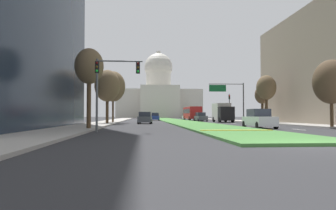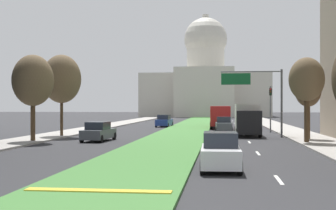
{
  "view_description": "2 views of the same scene",
  "coord_description": "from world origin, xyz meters",
  "px_view_note": "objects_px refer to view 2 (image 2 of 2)",
  "views": [
    {
      "loc": [
        -6.48,
        -11.74,
        1.22
      ],
      "look_at": [
        -1.87,
        47.47,
        3.09
      ],
      "focal_mm": 33.99,
      "sensor_mm": 36.0,
      "label": 1
    },
    {
      "loc": [
        4.15,
        -5.19,
        3.06
      ],
      "look_at": [
        -0.23,
        32.95,
        3.09
      ],
      "focal_mm": 48.92,
      "sensor_mm": 36.0,
      "label": 2
    }
  ],
  "objects_px": {
    "street_tree_left_far": "(62,79)",
    "sedan_lead_stopped": "(220,152)",
    "sedan_far_horizon": "(164,121)",
    "sedan_very_far": "(223,119)",
    "traffic_light_far_right": "(271,103)",
    "street_tree_left_mid": "(33,81)",
    "capitol_building": "(205,84)",
    "street_tree_right_far": "(308,92)",
    "box_truck_delivery": "(247,119)",
    "city_bus": "(220,115)",
    "street_tree_right_mid": "(307,80)",
    "overhead_guide_sign": "(258,89)",
    "sedan_midblock": "(98,132)",
    "sedan_distant": "(224,125)"
  },
  "relations": [
    {
      "from": "street_tree_right_mid",
      "to": "sedan_midblock",
      "type": "relative_size",
      "value": 1.48
    },
    {
      "from": "street_tree_right_mid",
      "to": "street_tree_left_mid",
      "type": "bearing_deg",
      "value": -177.69
    },
    {
      "from": "traffic_light_far_right",
      "to": "street_tree_left_mid",
      "type": "relative_size",
      "value": 0.72
    },
    {
      "from": "street_tree_right_mid",
      "to": "sedan_midblock",
      "type": "bearing_deg",
      "value": 176.8
    },
    {
      "from": "overhead_guide_sign",
      "to": "box_truck_delivery",
      "type": "bearing_deg",
      "value": 119.98
    },
    {
      "from": "street_tree_right_far",
      "to": "sedan_midblock",
      "type": "bearing_deg",
      "value": -171.56
    },
    {
      "from": "sedan_distant",
      "to": "city_bus",
      "type": "relative_size",
      "value": 0.39
    },
    {
      "from": "capitol_building",
      "to": "overhead_guide_sign",
      "type": "height_order",
      "value": "capitol_building"
    },
    {
      "from": "sedan_very_far",
      "to": "city_bus",
      "type": "xyz_separation_m",
      "value": [
        -0.35,
        -12.01,
        0.99
      ]
    },
    {
      "from": "street_tree_left_far",
      "to": "sedan_lead_stopped",
      "type": "bearing_deg",
      "value": -53.73
    },
    {
      "from": "sedan_lead_stopped",
      "to": "street_tree_left_far",
      "type": "bearing_deg",
      "value": 126.27
    },
    {
      "from": "street_tree_right_mid",
      "to": "street_tree_left_far",
      "type": "distance_m",
      "value": 22.78
    },
    {
      "from": "capitol_building",
      "to": "traffic_light_far_right",
      "type": "height_order",
      "value": "capitol_building"
    },
    {
      "from": "overhead_guide_sign",
      "to": "sedan_lead_stopped",
      "type": "distance_m",
      "value": 23.11
    },
    {
      "from": "sedan_far_horizon",
      "to": "city_bus",
      "type": "distance_m",
      "value": 8.34
    },
    {
      "from": "overhead_guide_sign",
      "to": "sedan_midblock",
      "type": "bearing_deg",
      "value": -155.84
    },
    {
      "from": "street_tree_right_far",
      "to": "sedan_distant",
      "type": "xyz_separation_m",
      "value": [
        -7.21,
        12.98,
        -3.45
      ]
    },
    {
      "from": "overhead_guide_sign",
      "to": "street_tree_left_mid",
      "type": "relative_size",
      "value": 0.9
    },
    {
      "from": "sedan_far_horizon",
      "to": "sedan_very_far",
      "type": "height_order",
      "value": "sedan_far_horizon"
    },
    {
      "from": "sedan_far_horizon",
      "to": "street_tree_right_far",
      "type": "bearing_deg",
      "value": -56.78
    },
    {
      "from": "sedan_midblock",
      "to": "box_truck_delivery",
      "type": "height_order",
      "value": "box_truck_delivery"
    },
    {
      "from": "traffic_light_far_right",
      "to": "sedan_distant",
      "type": "bearing_deg",
      "value": 163.77
    },
    {
      "from": "street_tree_left_mid",
      "to": "sedan_distant",
      "type": "relative_size",
      "value": 1.68
    },
    {
      "from": "sedan_lead_stopped",
      "to": "sedan_far_horizon",
      "type": "bearing_deg",
      "value": 100.57
    },
    {
      "from": "street_tree_right_far",
      "to": "sedan_lead_stopped",
      "type": "height_order",
      "value": "street_tree_right_far"
    },
    {
      "from": "sedan_midblock",
      "to": "sedan_distant",
      "type": "bearing_deg",
      "value": 55.51
    },
    {
      "from": "sedan_lead_stopped",
      "to": "traffic_light_far_right",
      "type": "bearing_deg",
      "value": 79.56
    },
    {
      "from": "capitol_building",
      "to": "sedan_very_far",
      "type": "bearing_deg",
      "value": -85.26
    },
    {
      "from": "street_tree_right_far",
      "to": "sedan_far_horizon",
      "type": "height_order",
      "value": "street_tree_right_far"
    },
    {
      "from": "traffic_light_far_right",
      "to": "street_tree_right_mid",
      "type": "distance_m",
      "value": 15.22
    },
    {
      "from": "traffic_light_far_right",
      "to": "street_tree_left_far",
      "type": "height_order",
      "value": "street_tree_left_far"
    },
    {
      "from": "overhead_guide_sign",
      "to": "box_truck_delivery",
      "type": "xyz_separation_m",
      "value": [
        -0.91,
        1.58,
        -2.99
      ]
    },
    {
      "from": "box_truck_delivery",
      "to": "city_bus",
      "type": "height_order",
      "value": "box_truck_delivery"
    },
    {
      "from": "sedan_midblock",
      "to": "sedan_far_horizon",
      "type": "xyz_separation_m",
      "value": [
        2.43,
        26.36,
        0.03
      ]
    },
    {
      "from": "capitol_building",
      "to": "sedan_far_horizon",
      "type": "xyz_separation_m",
      "value": [
        -3.79,
        -63.94,
        -8.12
      ]
    },
    {
      "from": "street_tree_left_far",
      "to": "sedan_midblock",
      "type": "bearing_deg",
      "value": -43.18
    },
    {
      "from": "street_tree_right_far",
      "to": "city_bus",
      "type": "height_order",
      "value": "street_tree_right_far"
    },
    {
      "from": "sedan_distant",
      "to": "sedan_lead_stopped",
      "type": "bearing_deg",
      "value": -90.66
    },
    {
      "from": "street_tree_right_mid",
      "to": "overhead_guide_sign",
      "type": "bearing_deg",
      "value": 113.92
    },
    {
      "from": "sedan_distant",
      "to": "box_truck_delivery",
      "type": "xyz_separation_m",
      "value": [
        2.3,
        -7.79,
        0.87
      ]
    },
    {
      "from": "street_tree_right_mid",
      "to": "city_bus",
      "type": "bearing_deg",
      "value": 105.19
    },
    {
      "from": "sedan_midblock",
      "to": "sedan_lead_stopped",
      "type": "bearing_deg",
      "value": -57.41
    },
    {
      "from": "traffic_light_far_right",
      "to": "box_truck_delivery",
      "type": "bearing_deg",
      "value": -115.02
    },
    {
      "from": "sedan_far_horizon",
      "to": "box_truck_delivery",
      "type": "xyz_separation_m",
      "value": [
        10.62,
        -18.51,
        0.87
      ]
    },
    {
      "from": "capitol_building",
      "to": "street_tree_right_far",
      "type": "height_order",
      "value": "capitol_building"
    },
    {
      "from": "capitol_building",
      "to": "street_tree_left_mid",
      "type": "height_order",
      "value": "capitol_building"
    },
    {
      "from": "sedan_very_far",
      "to": "city_bus",
      "type": "bearing_deg",
      "value": -91.65
    },
    {
      "from": "street_tree_left_far",
      "to": "sedan_very_far",
      "type": "distance_m",
      "value": 35.43
    },
    {
      "from": "sedan_midblock",
      "to": "sedan_distant",
      "type": "height_order",
      "value": "sedan_distant"
    },
    {
      "from": "capitol_building",
      "to": "overhead_guide_sign",
      "type": "bearing_deg",
      "value": -84.74
    }
  ]
}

